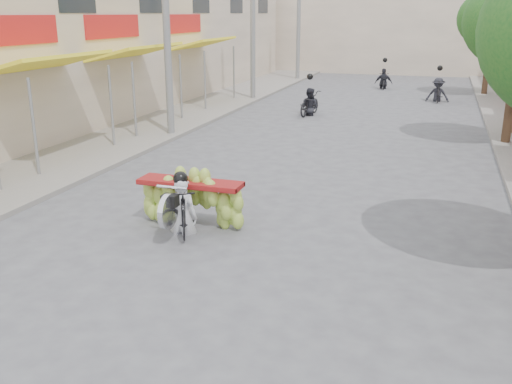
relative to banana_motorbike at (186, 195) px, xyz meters
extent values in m
plane|color=#57575C|center=(1.21, -4.10, -0.69)|extent=(120.00, 120.00, 0.00)
cube|color=gray|center=(-5.79, 10.90, -0.63)|extent=(4.00, 60.00, 0.12)
cube|color=#C5B29C|center=(-10.79, 9.90, 2.31)|extent=(8.00, 40.00, 6.00)
cube|color=yellow|center=(-5.91, 3.90, 2.06)|extent=(1.77, 4.00, 0.53)
cylinder|color=slate|center=(-5.09, 2.10, 0.59)|extent=(0.08, 0.08, 2.55)
cylinder|color=slate|center=(-5.09, 5.70, 0.59)|extent=(0.08, 0.08, 2.55)
cube|color=red|center=(-6.79, 3.90, 2.91)|extent=(0.10, 3.50, 0.80)
cube|color=yellow|center=(-5.91, 8.90, 2.06)|extent=(1.77, 4.00, 0.53)
cylinder|color=slate|center=(-5.09, 7.10, 0.59)|extent=(0.08, 0.08, 2.55)
cylinder|color=slate|center=(-5.09, 10.70, 0.59)|extent=(0.08, 0.08, 2.55)
cube|color=red|center=(-6.79, 8.90, 2.91)|extent=(0.10, 3.50, 0.80)
cube|color=yellow|center=(-5.91, 14.90, 2.06)|extent=(1.77, 4.00, 0.53)
cylinder|color=slate|center=(-5.09, 13.10, 0.59)|extent=(0.08, 0.08, 2.55)
cylinder|color=slate|center=(-5.09, 16.70, 0.59)|extent=(0.08, 0.08, 2.55)
cube|color=red|center=(-6.79, 14.90, 2.91)|extent=(0.10, 3.50, 0.80)
cube|color=#1E2328|center=(-6.81, 16.90, 3.91)|extent=(0.08, 2.00, 1.10)
cube|color=#1E2328|center=(-6.81, 21.90, 3.91)|extent=(0.08, 2.00, 1.10)
cube|color=#1E2328|center=(-6.81, 26.90, 3.91)|extent=(0.08, 2.00, 1.10)
cylinder|color=slate|center=(7.51, 19.80, 0.59)|extent=(0.08, 0.08, 2.55)
cube|color=#C5B29C|center=(1.21, 33.90, 2.81)|extent=(20.00, 6.00, 7.00)
cylinder|color=slate|center=(-4.19, 7.90, 3.31)|extent=(0.24, 0.24, 8.00)
cylinder|color=slate|center=(-4.19, 16.90, 3.31)|extent=(0.24, 0.24, 8.00)
cylinder|color=slate|center=(-4.19, 25.90, 3.31)|extent=(0.24, 0.24, 8.00)
cylinder|color=#3A2719|center=(6.61, 9.90, 0.91)|extent=(0.28, 0.28, 3.20)
cylinder|color=#3A2719|center=(6.61, 21.90, 0.91)|extent=(0.28, 0.28, 3.20)
ellipsoid|color=#24561A|center=(6.61, 21.90, 3.11)|extent=(3.40, 3.40, 2.90)
imported|color=black|center=(0.00, -0.14, -0.22)|extent=(1.08, 1.64, 0.94)
cylinder|color=silver|center=(0.00, -0.79, -0.07)|extent=(0.10, 0.66, 0.66)
cube|color=black|center=(0.00, -0.69, 0.11)|extent=(0.28, 0.22, 0.22)
cylinder|color=silver|center=(0.00, -0.59, 0.33)|extent=(0.60, 0.05, 0.05)
cube|color=maroon|center=(0.00, 0.21, 0.19)|extent=(2.08, 0.55, 0.10)
imported|color=silver|center=(0.00, -0.19, 0.43)|extent=(0.59, 0.43, 1.63)
sphere|color=black|center=(0.00, -0.22, 1.21)|extent=(0.28, 0.28, 0.28)
imported|color=black|center=(-0.63, 13.52, -0.20)|extent=(0.90, 1.80, 0.97)
imported|color=#23232A|center=(-0.63, 13.52, 0.44)|extent=(0.86, 0.60, 1.65)
sphere|color=black|center=(-0.63, 13.52, 0.89)|extent=(0.26, 0.26, 0.26)
imported|color=black|center=(4.36, 19.09, -0.14)|extent=(0.63, 1.88, 1.09)
imported|color=#23232A|center=(4.36, 19.09, 0.44)|extent=(1.08, 0.61, 1.65)
sphere|color=black|center=(4.36, 19.09, 0.89)|extent=(0.26, 0.26, 0.26)
imported|color=black|center=(1.41, 23.25, -0.28)|extent=(0.67, 1.49, 0.81)
imported|color=#23232A|center=(1.41, 23.25, 0.44)|extent=(1.01, 0.64, 1.65)
sphere|color=black|center=(1.41, 23.25, 0.89)|extent=(0.26, 0.26, 0.26)
camera|label=1|loc=(4.50, -9.55, 3.36)|focal=40.00mm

